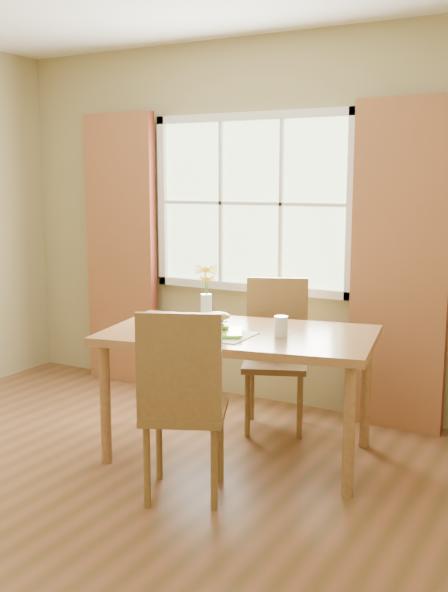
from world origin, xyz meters
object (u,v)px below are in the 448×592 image
Objects in this scene: croissant_sandwich at (218,321)px; water_glass at (281,327)px; chair_far at (276,346)px; flower_vase at (206,288)px; chair_near at (182,398)px; dining_table at (240,344)px.

croissant_sandwich reaches higher than water_glass.
chair_far is 0.69m from flower_vase.
flower_vase reaches higher than chair_near.
flower_vase is (-0.36, 0.86, 0.43)m from chair_near.
dining_table is at bearing -25.37° from flower_vase.
chair_far is (-0.03, 0.59, -0.14)m from dining_table.
flower_vase is at bearing -145.59° from chair_far.
chair_near reaches higher than dining_table.
chair_near reaches higher than water_glass.
dining_table is 1.72× the size of chair_far.
croissant_sandwich is 0.48× the size of flower_vase.
water_glass is at bearing 1.30° from croissant_sandwich.
dining_table is 14.44× the size of water_glass.
dining_table is at bearing 178.31° from water_glass.
dining_table is 0.31m from water_glass.
flower_vase is (-0.60, 0.16, 0.16)m from water_glass.
croissant_sandwich is 0.38m from water_glass.
water_glass reaches higher than dining_table.
chair_near is at bearing -93.09° from croissant_sandwich.
chair_near is at bearing -108.90° from water_glass.
chair_near is at bearing -97.99° from dining_table.
flower_vase reaches higher than croissant_sandwich.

